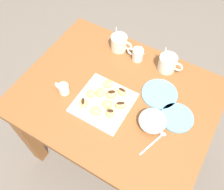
# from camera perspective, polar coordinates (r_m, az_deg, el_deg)

# --- Properties ---
(ground_plane) EXTENTS (8.00, 8.00, 0.00)m
(ground_plane) POSITION_cam_1_polar(r_m,az_deg,el_deg) (1.87, 0.66, -12.01)
(ground_plane) COLOR #665B51
(dining_table) EXTENTS (0.99, 0.78, 0.72)m
(dining_table) POSITION_cam_1_polar(r_m,az_deg,el_deg) (1.35, 0.90, -3.10)
(dining_table) COLOR brown
(dining_table) RESTS_ON ground_plane
(pastry_plate_square) EXTENTS (0.26, 0.26, 0.02)m
(pastry_plate_square) POSITION_cam_1_polar(r_m,az_deg,el_deg) (1.20, -1.99, -1.83)
(pastry_plate_square) COLOR silver
(pastry_plate_square) RESTS_ON dining_table
(coffee_mug_cream_left) EXTENTS (0.13, 0.09, 0.13)m
(coffee_mug_cream_left) POSITION_cam_1_polar(r_m,az_deg,el_deg) (1.40, 1.71, 12.15)
(coffee_mug_cream_left) COLOR silver
(coffee_mug_cream_left) RESTS_ON dining_table
(coffee_mug_cream_right) EXTENTS (0.13, 0.09, 0.14)m
(coffee_mug_cream_right) POSITION_cam_1_polar(r_m,az_deg,el_deg) (1.33, 12.91, 7.32)
(coffee_mug_cream_right) COLOR silver
(coffee_mug_cream_right) RESTS_ON dining_table
(cream_pitcher_white) EXTENTS (0.10, 0.06, 0.07)m
(cream_pitcher_white) POSITION_cam_1_polar(r_m,az_deg,el_deg) (1.35, 5.96, 9.50)
(cream_pitcher_white) COLOR silver
(cream_pitcher_white) RESTS_ON dining_table
(ice_cream_bowl) EXTENTS (0.13, 0.13, 0.10)m
(ice_cream_bowl) POSITION_cam_1_polar(r_m,az_deg,el_deg) (1.13, 9.49, -5.81)
(ice_cream_bowl) COLOR silver
(ice_cream_bowl) RESTS_ON dining_table
(chocolate_sauce_pitcher) EXTENTS (0.09, 0.05, 0.06)m
(chocolate_sauce_pitcher) POSITION_cam_1_polar(r_m,az_deg,el_deg) (1.24, -11.26, 1.51)
(chocolate_sauce_pitcher) COLOR silver
(chocolate_sauce_pitcher) RESTS_ON dining_table
(saucer_sky_left) EXTENTS (0.16, 0.16, 0.01)m
(saucer_sky_left) POSITION_cam_1_polar(r_m,az_deg,el_deg) (1.20, 14.91, -5.13)
(saucer_sky_left) COLOR #66A8DB
(saucer_sky_left) RESTS_ON dining_table
(saucer_sky_right) EXTENTS (0.18, 0.18, 0.01)m
(saucer_sky_right) POSITION_cam_1_polar(r_m,az_deg,el_deg) (1.25, 11.04, 0.28)
(saucer_sky_right) COLOR #66A8DB
(saucer_sky_right) RESTS_ON dining_table
(loose_spoon_near_saucer) EXTENTS (0.07, 0.15, 0.01)m
(loose_spoon_near_saucer) POSITION_cam_1_polar(r_m,az_deg,el_deg) (1.13, 10.21, -10.39)
(loose_spoon_near_saucer) COLOR silver
(loose_spoon_near_saucer) RESTS_ON dining_table
(beignet_0) EXTENTS (0.06, 0.07, 0.04)m
(beignet_0) POSITION_cam_1_polar(r_m,az_deg,el_deg) (1.20, -2.64, 0.59)
(beignet_0) COLOR #E5B260
(beignet_0) RESTS_ON pastry_plate_square
(beignet_1) EXTENTS (0.07, 0.06, 0.04)m
(beignet_1) POSITION_cam_1_polar(r_m,az_deg,el_deg) (1.16, -1.26, -2.02)
(beignet_1) COLOR #E5B260
(beignet_1) RESTS_ON pastry_plate_square
(beignet_2) EXTENTS (0.07, 0.07, 0.03)m
(beignet_2) POSITION_cam_1_polar(r_m,az_deg,el_deg) (1.17, -6.72, -1.93)
(beignet_2) COLOR #E5B260
(beignet_2) RESTS_ON pastry_plate_square
(chocolate_drizzle_2) EXTENTS (0.03, 0.04, 0.00)m
(chocolate_drizzle_2) POSITION_cam_1_polar(r_m,az_deg,el_deg) (1.16, -6.81, -1.45)
(chocolate_drizzle_2) COLOR black
(chocolate_drizzle_2) RESTS_ON beignet_2
(beignet_3) EXTENTS (0.06, 0.07, 0.04)m
(beignet_3) POSITION_cam_1_polar(r_m,az_deg,el_deg) (1.14, -0.40, -4.25)
(beignet_3) COLOR #E5B260
(beignet_3) RESTS_ON pastry_plate_square
(chocolate_drizzle_3) EXTENTS (0.03, 0.03, 0.00)m
(chocolate_drizzle_3) POSITION_cam_1_polar(r_m,az_deg,el_deg) (1.12, -0.41, -3.73)
(chocolate_drizzle_3) COLOR black
(chocolate_drizzle_3) RESTS_ON beignet_3
(beignet_4) EXTENTS (0.05, 0.05, 0.04)m
(beignet_4) POSITION_cam_1_polar(r_m,az_deg,el_deg) (1.20, -4.93, 0.35)
(beignet_4) COLOR #E5B260
(beignet_4) RESTS_ON pastry_plate_square
(beignet_5) EXTENTS (0.05, 0.05, 0.03)m
(beignet_5) POSITION_cam_1_polar(r_m,az_deg,el_deg) (1.23, -0.92, 2.62)
(beignet_5) COLOR #E5B260
(beignet_5) RESTS_ON pastry_plate_square
(beignet_6) EXTENTS (0.07, 0.07, 0.04)m
(beignet_6) POSITION_cam_1_polar(r_m,az_deg,el_deg) (1.16, 2.02, -2.44)
(beignet_6) COLOR #E5B260
(beignet_6) RESTS_ON pastry_plate_square
(chocolate_drizzle_6) EXTENTS (0.04, 0.03, 0.00)m
(chocolate_drizzle_6) POSITION_cam_1_polar(r_m,az_deg,el_deg) (1.14, 2.05, -1.93)
(chocolate_drizzle_6) COLOR black
(chocolate_drizzle_6) RESTS_ON beignet_6
(beignet_7) EXTENTS (0.06, 0.06, 0.03)m
(beignet_7) POSITION_cam_1_polar(r_m,az_deg,el_deg) (1.20, 2.39, 0.74)
(beignet_7) COLOR #E5B260
(beignet_7) RESTS_ON pastry_plate_square
(chocolate_drizzle_7) EXTENTS (0.04, 0.02, 0.00)m
(chocolate_drizzle_7) POSITION_cam_1_polar(r_m,az_deg,el_deg) (1.19, 2.42, 1.20)
(chocolate_drizzle_7) COLOR black
(chocolate_drizzle_7) RESTS_ON beignet_7
(beignet_8) EXTENTS (0.06, 0.05, 0.04)m
(beignet_8) POSITION_cam_1_polar(r_m,az_deg,el_deg) (1.15, -3.74, -3.76)
(beignet_8) COLOR #E5B260
(beignet_8) RESTS_ON pastry_plate_square
(beignet_9) EXTENTS (0.07, 0.07, 0.04)m
(beignet_9) POSITION_cam_1_polar(r_m,az_deg,el_deg) (1.19, -0.08, 0.21)
(beignet_9) COLOR #E5B260
(beignet_9) RESTS_ON pastry_plate_square
(chocolate_drizzle_9) EXTENTS (0.04, 0.04, 0.00)m
(chocolate_drizzle_9) POSITION_cam_1_polar(r_m,az_deg,el_deg) (1.18, -0.08, 0.73)
(chocolate_drizzle_9) COLOR black
(chocolate_drizzle_9) RESTS_ON beignet_9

